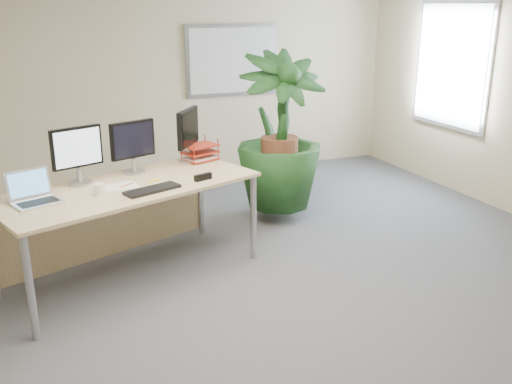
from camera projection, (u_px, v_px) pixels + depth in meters
name	position (u px, v px, depth m)	size (l,w,h in m)	color
floor	(271.00, 325.00, 4.23)	(8.00, 8.00, 0.00)	#49494E
back_wall	(144.00, 79.00, 7.31)	(7.00, 0.04, 2.70)	beige
whiteboard	(232.00, 60.00, 7.66)	(1.30, 0.04, 0.95)	#A6A6AA
window	(451.00, 65.00, 7.03)	(0.04, 1.30, 1.55)	#A6A6AA
desk	(122.00, 202.00, 4.88)	(2.35, 1.57, 0.83)	tan
floor_plant	(279.00, 152.00, 6.13)	(0.84, 0.84, 1.50)	#133514
monitor_left	(77.00, 152.00, 4.69)	(0.42, 0.20, 0.48)	#A3A3A8
monitor_right	(133.00, 144.00, 5.00)	(0.41, 0.19, 0.47)	#A3A3A8
monitor_dark	(188.00, 132.00, 5.37)	(0.30, 0.39, 0.50)	#A3A3A8
laptop	(34.00, 195.00, 4.32)	(0.41, 0.39, 0.24)	silver
keyboard	(152.00, 190.00, 4.59)	(0.46, 0.15, 0.03)	black
coffee_mug	(99.00, 189.00, 4.49)	(0.12, 0.08, 0.09)	white
spiral_notebook	(121.00, 187.00, 4.69)	(0.27, 0.20, 0.01)	white
orange_pen	(127.00, 185.00, 4.69)	(0.01, 0.01, 0.14)	orange
yellow_highlighter	(155.00, 181.00, 4.84)	(0.02, 0.02, 0.12)	yellow
letter_tray	(200.00, 154.00, 5.48)	(0.37, 0.33, 0.15)	#A22513
stapler	(203.00, 177.00, 4.88)	(0.16, 0.04, 0.05)	black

